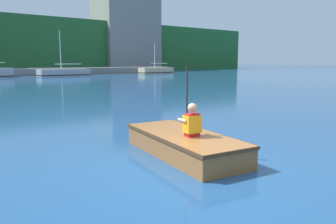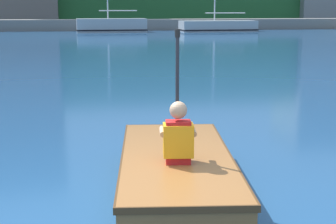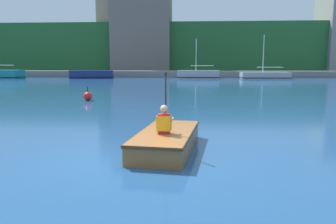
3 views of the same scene
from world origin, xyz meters
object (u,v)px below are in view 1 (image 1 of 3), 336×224
Objects in this scene: moored_boat_dock_west_inner at (64,73)px; moored_boat_dock_center_near at (156,71)px; rowboat_foreground at (182,142)px; person_paddler at (192,121)px.

moored_boat_dock_west_inner reaches higher than moored_boat_dock_center_near.
moored_boat_dock_west_inner is at bearing 73.87° from rowboat_foreground.
person_paddler is at bearing -106.05° from moored_boat_dock_west_inner.
moored_boat_dock_center_near is at bearing 1.37° from moored_boat_dock_west_inner.
person_paddler reaches higher than rowboat_foreground.
moored_boat_dock_west_inner is 4.72× the size of person_paddler.
moored_boat_dock_center_near reaches higher than person_paddler.
moored_boat_dock_west_inner is at bearing 73.95° from person_paddler.
moored_boat_dock_center_near is 4.29× the size of person_paddler.
moored_boat_dock_west_inner is 13.93m from moored_boat_dock_center_near.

